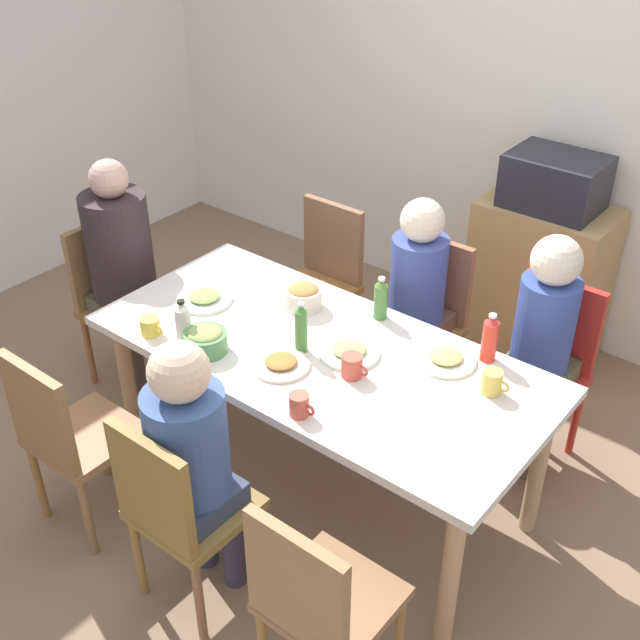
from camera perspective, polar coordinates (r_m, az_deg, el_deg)
name	(u,v)px	position (r m, az deg, el deg)	size (l,w,h in m)	color
ground_plane	(320,482)	(3.80, 0.00, -11.52)	(6.50, 6.50, 0.00)	#82664F
wall_back	(542,107)	(4.58, 15.61, 14.46)	(5.65, 0.12, 2.60)	silver
dining_table	(320,366)	(3.37, 0.00, -3.32)	(1.96, 0.91, 0.76)	silver
chair_0	(178,507)	(3.03, -10.15, -13.07)	(0.40, 0.40, 0.90)	olive
person_0	(191,452)	(2.93, -9.23, -9.30)	(0.30, 0.30, 1.19)	#30344F
chair_1	(423,315)	(4.03, 7.41, 0.33)	(0.40, 0.40, 0.90)	brown
person_1	(416,290)	(3.86, 6.88, 2.11)	(0.30, 0.30, 1.17)	#554647
chair_2	(322,275)	(4.34, 0.13, 3.24)	(0.40, 0.40, 0.90)	#925E2F
chair_3	(117,295)	(4.30, -14.32, 1.75)	(0.40, 0.40, 0.90)	brown
person_3	(122,257)	(4.11, -14.02, 4.37)	(0.33, 0.33, 1.28)	brown
chair_4	(544,363)	(3.80, 15.75, -2.99)	(0.40, 0.40, 0.90)	#B52B29
person_4	(542,336)	(3.62, 15.59, -1.11)	(0.30, 0.30, 1.19)	brown
chair_5	(68,433)	(3.44, -17.61, -7.74)	(0.40, 0.40, 0.90)	#91603D
chair_6	(317,601)	(2.72, -0.21, -19.49)	(0.40, 0.40, 0.90)	#8A5F3F
plate_0	(446,359)	(3.28, 9.01, -2.77)	(0.25, 0.25, 0.04)	white
plate_1	(281,364)	(3.22, -2.82, -3.15)	(0.24, 0.24, 0.04)	beige
plate_2	(204,299)	(3.68, -8.28, 1.53)	(0.26, 0.26, 0.04)	silver
plate_3	(349,352)	(3.29, 2.10, -2.28)	(0.26, 0.26, 0.04)	white
bowl_0	(303,296)	(3.57, -1.19, 1.70)	(0.17, 0.17, 0.11)	beige
bowl_1	(205,340)	(3.32, -8.21, -1.43)	(0.18, 0.18, 0.11)	#50854C
cup_0	(300,405)	(2.96, -1.47, -6.12)	(0.11, 0.08, 0.09)	#CB5541
cup_1	(352,366)	(3.15, 2.33, -3.32)	(0.12, 0.09, 0.10)	#CD503C
cup_2	(151,326)	(3.47, -12.04, -0.43)	(0.12, 0.09, 0.08)	yellow
cup_3	(492,382)	(3.13, 12.24, -4.37)	(0.11, 0.08, 0.10)	#E2C451
bottle_0	(381,299)	(3.49, 4.38, 1.51)	(0.06, 0.06, 0.20)	#467936
bottle_1	(183,323)	(3.36, -9.78, -0.21)	(0.07, 0.07, 0.21)	silver
bottle_2	(490,338)	(3.28, 12.07, -1.30)	(0.06, 0.06, 0.22)	red
bottle_3	(301,328)	(3.26, -1.36, -0.61)	(0.05, 0.05, 0.23)	#447B35
side_cabinet	(538,281)	(4.57, 15.34, 2.71)	(0.70, 0.44, 0.90)	#AA8553
microwave	(555,182)	(4.32, 16.49, 9.48)	(0.48, 0.36, 0.28)	#21222B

